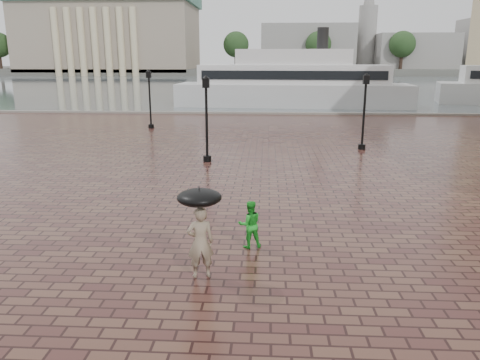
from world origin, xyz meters
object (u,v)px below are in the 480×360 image
object	(u,v)px
ferry_near	(293,83)
adult_pedestrian	(200,242)
street_lamps	(233,108)
child_pedestrian	(250,224)

from	to	relation	value
ferry_near	adult_pedestrian	bearing A→B (deg)	-92.38
street_lamps	child_pedestrian	bearing A→B (deg)	-84.20
ferry_near	child_pedestrian	bearing A→B (deg)	-91.08
adult_pedestrian	ferry_near	bearing A→B (deg)	-109.93
street_lamps	adult_pedestrian	distance (m)	19.08
street_lamps	adult_pedestrian	xyz separation A→B (m)	(0.56, -19.02, -1.39)
adult_pedestrian	ferry_near	world-z (taller)	ferry_near
adult_pedestrian	ferry_near	xyz separation A→B (m)	(4.54, 43.86, 1.67)
street_lamps	adult_pedestrian	size ratio (longest dim) A/B	8.29
adult_pedestrian	ferry_near	distance (m)	44.13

